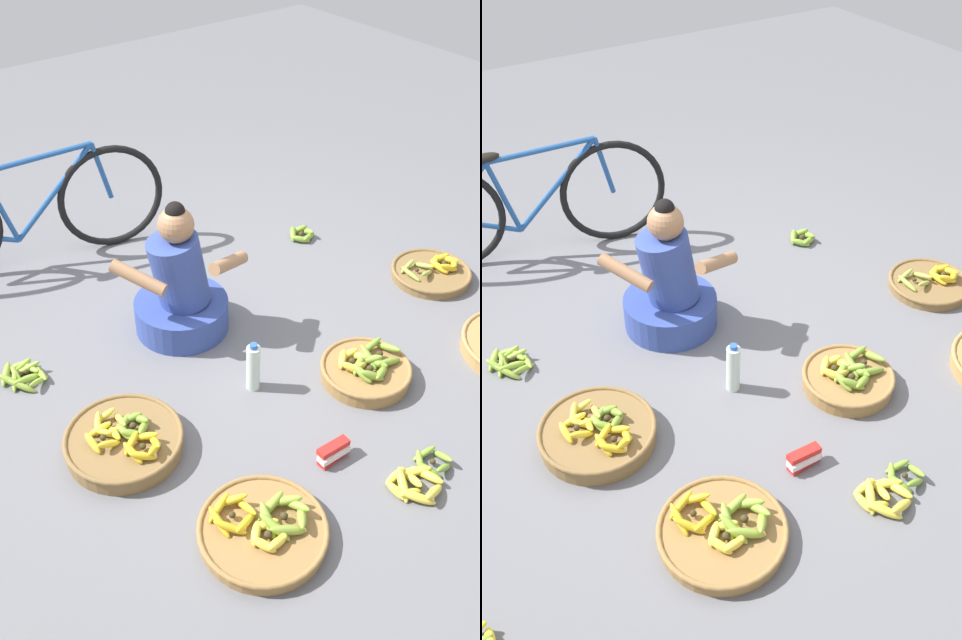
{
  "view_description": "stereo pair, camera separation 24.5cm",
  "coord_description": "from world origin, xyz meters",
  "views": [
    {
      "loc": [
        -1.61,
        -2.31,
        2.47
      ],
      "look_at": [
        0.0,
        -0.2,
        0.35
      ],
      "focal_mm": 39.0,
      "sensor_mm": 36.0,
      "label": 1
    },
    {
      "loc": [
        -1.41,
        -2.45,
        2.47
      ],
      "look_at": [
        0.0,
        -0.2,
        0.35
      ],
      "focal_mm": 39.0,
      "sensor_mm": 36.0,
      "label": 2
    }
  ],
  "objects": [
    {
      "name": "loose_bananas_mid_right",
      "position": [
        -0.91,
        0.44,
        0.03
      ],
      "size": [
        0.25,
        0.28,
        0.09
      ],
      "color": "#8CAD38",
      "rests_on": "ground"
    },
    {
      "name": "packet_carton_stack",
      "position": [
        -0.02,
        -0.92,
        0.04
      ],
      "size": [
        0.17,
        0.07,
        0.09
      ],
      "color": "red",
      "rests_on": "ground"
    },
    {
      "name": "water_bottle",
      "position": [
        -0.01,
        -0.32,
        0.13
      ],
      "size": [
        0.07,
        0.07,
        0.28
      ],
      "color": "silver",
      "rests_on": "ground"
    },
    {
      "name": "banana_basket_back_center",
      "position": [
        1.46,
        -0.23,
        0.04
      ],
      "size": [
        0.49,
        0.49,
        0.13
      ],
      "color": "brown",
      "rests_on": "ground"
    },
    {
      "name": "ground_plane",
      "position": [
        0.0,
        0.0,
        0.0
      ],
      "size": [
        10.0,
        10.0,
        0.0
      ],
      "primitive_type": "plane",
      "color": "slate"
    },
    {
      "name": "vendor_woman_front",
      "position": [
        -0.03,
        0.3,
        0.25
      ],
      "size": [
        0.71,
        0.55,
        0.79
      ],
      "color": "#334793",
      "rests_on": "ground"
    },
    {
      "name": "banana_basket_back_left",
      "position": [
        0.49,
        -0.62,
        0.06
      ],
      "size": [
        0.47,
        0.47,
        0.16
      ],
      "color": "olive",
      "rests_on": "ground"
    },
    {
      "name": "loose_bananas_front_right",
      "position": [
        1.13,
        0.6,
        0.03
      ],
      "size": [
        0.19,
        0.19,
        0.08
      ],
      "color": "olive",
      "rests_on": "ground"
    },
    {
      "name": "banana_basket_mid_left",
      "position": [
        -0.52,
        -1.04,
        0.04
      ],
      "size": [
        0.54,
        0.54,
        0.15
      ],
      "color": "olive",
      "rests_on": "ground"
    },
    {
      "name": "banana_basket_front_left",
      "position": [
        -0.74,
        -0.29,
        0.06
      ],
      "size": [
        0.55,
        0.55,
        0.15
      ],
      "color": "brown",
      "rests_on": "ground"
    },
    {
      "name": "loose_bananas_near_vendor",
      "position": [
        0.19,
        -1.24,
        0.03
      ],
      "size": [
        0.35,
        0.27,
        0.1
      ],
      "color": "olive",
      "rests_on": "ground"
    },
    {
      "name": "bicycle_leaning",
      "position": [
        -0.39,
        1.39,
        0.36
      ],
      "size": [
        1.68,
        0.38,
        0.73
      ],
      "color": "black",
      "rests_on": "ground"
    }
  ]
}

